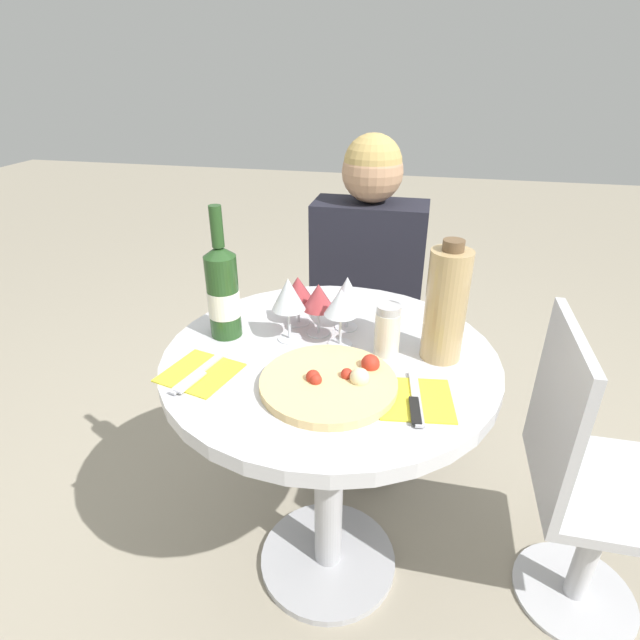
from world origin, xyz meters
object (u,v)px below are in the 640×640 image
at_px(chair_behind_diner, 367,333).
at_px(wine_bottle, 223,291).
at_px(tall_carafe, 446,305).
at_px(seated_diner, 363,320).
at_px(dining_table, 330,407).
at_px(pizza_large, 331,382).
at_px(chair_empty_side, 585,486).

bearing_deg(chair_behind_diner, wine_bottle, 68.10).
bearing_deg(chair_behind_diner, tall_carafe, 109.94).
height_order(seated_diner, wine_bottle, seated_diner).
distance_m(wine_bottle, tall_carafe, 0.54).
bearing_deg(wine_bottle, dining_table, -6.59).
distance_m(pizza_large, tall_carafe, 0.32).
xyz_separation_m(chair_behind_diner, tall_carafe, (0.25, -0.70, 0.48)).
height_order(dining_table, seated_diner, seated_diner).
xyz_separation_m(seated_diner, chair_empty_side, (0.66, -0.56, -0.12)).
bearing_deg(seated_diner, wine_bottle, 63.70).
relative_size(dining_table, seated_diner, 0.68).
height_order(chair_behind_diner, chair_empty_side, same).
bearing_deg(tall_carafe, wine_bottle, -179.24).
relative_size(chair_behind_diner, seated_diner, 0.72).
bearing_deg(seated_diner, pizza_large, 91.86).
bearing_deg(pizza_large, chair_behind_diner, 91.59).
height_order(chair_empty_side, wine_bottle, wine_bottle).
bearing_deg(wine_bottle, tall_carafe, 0.76).
bearing_deg(wine_bottle, seated_diner, 63.70).
relative_size(chair_behind_diner, tall_carafe, 2.96).
bearing_deg(chair_empty_side, wine_bottle, -89.20).
xyz_separation_m(chair_behind_diner, pizza_large, (0.02, -0.88, 0.35)).
relative_size(seated_diner, pizza_large, 3.98).
relative_size(chair_behind_diner, wine_bottle, 2.55).
relative_size(seated_diner, tall_carafe, 4.10).
bearing_deg(tall_carafe, chair_empty_side, 0.87).
distance_m(dining_table, pizza_large, 0.23).
xyz_separation_m(seated_diner, wine_bottle, (-0.28, -0.57, 0.34)).
xyz_separation_m(chair_behind_diner, wine_bottle, (-0.28, -0.70, 0.46)).
relative_size(chair_behind_diner, pizza_large, 2.88).
bearing_deg(chair_behind_diner, dining_table, 89.57).
distance_m(dining_table, chair_behind_diner, 0.76).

